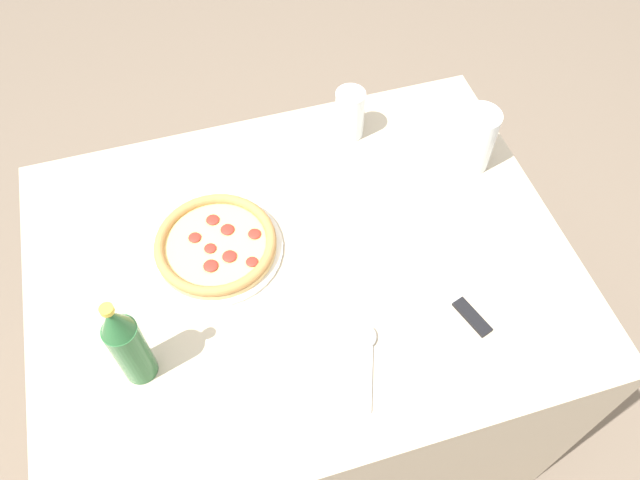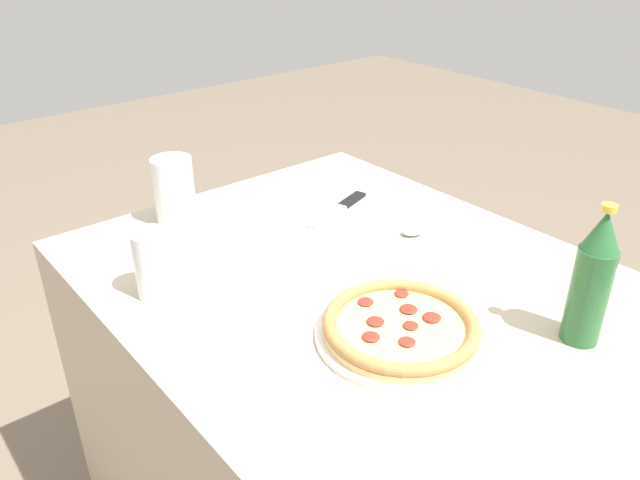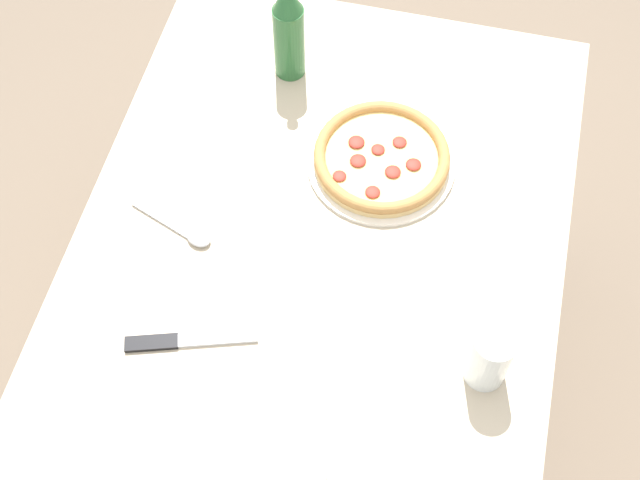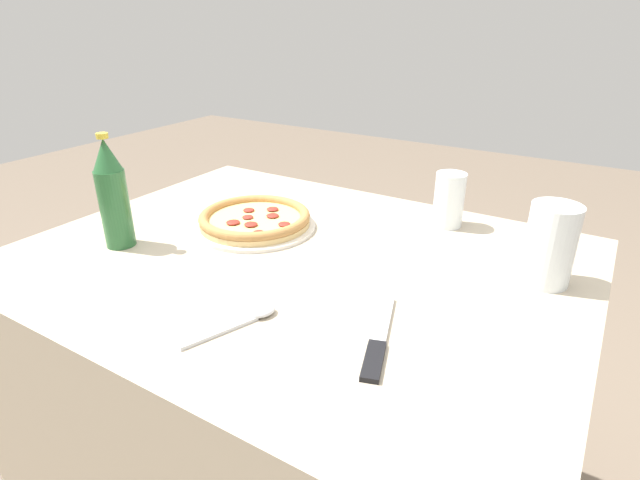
{
  "view_description": "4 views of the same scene",
  "coord_description": "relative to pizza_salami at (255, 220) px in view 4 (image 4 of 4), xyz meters",
  "views": [
    {
      "loc": [
        0.15,
        0.65,
        1.79
      ],
      "look_at": [
        -0.04,
        0.01,
        0.83
      ],
      "focal_mm": 35.0,
      "sensor_mm": 36.0,
      "label": 1
    },
    {
      "loc": [
        0.68,
        -0.66,
        1.34
      ],
      "look_at": [
        -0.11,
        -0.01,
        0.79
      ],
      "focal_mm": 35.0,
      "sensor_mm": 36.0,
      "label": 2
    },
    {
      "loc": [
        -0.77,
        -0.18,
        2.04
      ],
      "look_at": [
        -0.07,
        -0.01,
        0.82
      ],
      "focal_mm": 50.0,
      "sensor_mm": 36.0,
      "label": 3
    },
    {
      "loc": [
        -0.49,
        0.71,
        1.18
      ],
      "look_at": [
        -0.06,
        0.01,
        0.8
      ],
      "focal_mm": 28.0,
      "sensor_mm": 36.0,
      "label": 4
    }
  ],
  "objects": [
    {
      "name": "table",
      "position": [
        -0.15,
        0.07,
        -0.39
      ],
      "size": [
        1.06,
        0.82,
        0.75
      ],
      "color": "#B7A88E",
      "rests_on": "ground_plane"
    },
    {
      "name": "pizza_salami",
      "position": [
        0.0,
        0.0,
        0.0
      ],
      "size": [
        0.26,
        0.26,
        0.04
      ],
      "color": "silver",
      "rests_on": "table"
    },
    {
      "name": "glass_mango_juice",
      "position": [
        -0.58,
        -0.07,
        0.05
      ],
      "size": [
        0.08,
        0.08,
        0.14
      ],
      "color": "white",
      "rests_on": "table"
    },
    {
      "name": "glass_red_wine",
      "position": [
        -0.35,
        -0.23,
        0.04
      ],
      "size": [
        0.07,
        0.07,
        0.12
      ],
      "color": "white",
      "rests_on": "table"
    },
    {
      "name": "beer_bottle",
      "position": [
        0.18,
        0.21,
        0.09
      ],
      "size": [
        0.06,
        0.06,
        0.23
      ],
      "color": "#286033",
      "rests_on": "table"
    },
    {
      "name": "knife",
      "position": [
        -0.41,
        0.23,
        -0.01
      ],
      "size": [
        0.09,
        0.21,
        0.01
      ],
      "color": "black",
      "rests_on": "table"
    },
    {
      "name": "spoon",
      "position": [
        -0.21,
        0.3,
        -0.01
      ],
      "size": [
        0.08,
        0.16,
        0.02
      ],
      "color": "silver",
      "rests_on": "table"
    }
  ]
}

